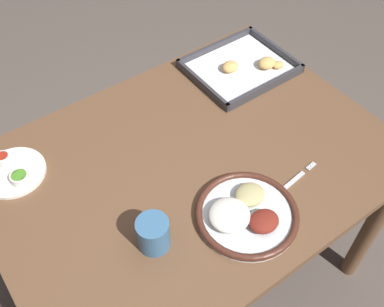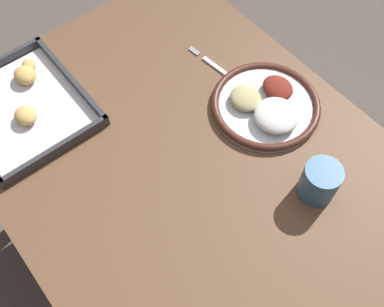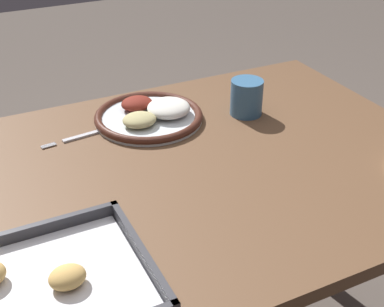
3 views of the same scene
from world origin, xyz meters
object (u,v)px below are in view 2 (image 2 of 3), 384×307
at_px(dinner_plate, 267,105).
at_px(fork, 219,69).
at_px(baking_tray, 24,105).
at_px(drinking_cup, 320,182).

xyz_separation_m(dinner_plate, fork, (0.17, 0.01, -0.01)).
xyz_separation_m(baking_tray, drinking_cup, (-0.62, -0.40, 0.03)).
height_order(fork, baking_tray, baking_tray).
height_order(dinner_plate, fork, dinner_plate).
bearing_deg(baking_tray, dinner_plate, -129.23).
relative_size(dinner_plate, drinking_cup, 2.97).
distance_m(dinner_plate, fork, 0.17).
bearing_deg(baking_tray, fork, -114.48).
bearing_deg(dinner_plate, fork, 2.50).
bearing_deg(fork, baking_tray, 59.02).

